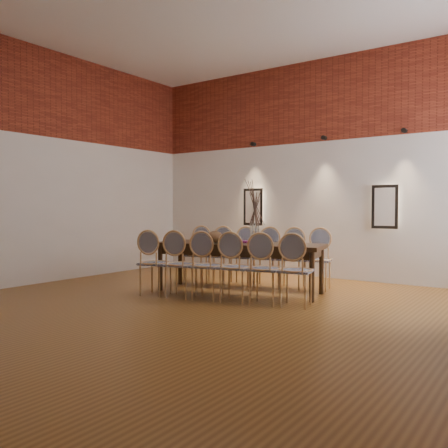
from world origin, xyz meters
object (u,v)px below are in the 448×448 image
Objects in this scene: chair_near_c at (208,266)px; chair_far_d at (266,258)px; chair_near_b at (181,264)px; chair_near_f at (296,271)px; dining_table at (239,268)px; book at (241,241)px; vase at (255,233)px; chair_near_a at (156,263)px; chair_far_c at (242,257)px; bowl at (215,237)px; chair_far_b at (219,256)px; chair_far_e at (291,259)px; chair_near_d at (236,267)px; chair_far_a at (197,255)px; chair_near_e at (265,269)px; chair_far_f at (318,260)px.

chair_near_c and chair_far_d have the same top height.
chair_near_f is (1.65, 0.36, 0.00)m from chair_near_b.
dining_table is 2.69× the size of chair_near_c.
chair_near_f reaches higher than book.
chair_near_f is 3.62× the size of book.
chair_near_a is at bearing -139.88° from vase.
chair_far_c reaches higher than bowl.
chair_near_c is at bearing 107.07° from chair_far_b.
chair_far_d is at bearing 0.00° from chair_far_e.
chair_near_d and chair_far_a have the same top height.
chair_far_e is at bearing 58.45° from chair_near_c.
vase is at bearing 152.16° from chair_far_a.
bowl is at bearing 132.83° from chair_near_d.
chair_near_e is 0.42m from chair_near_f.
chair_far_c is 0.84m from chair_far_e.
chair_near_d is at bearing -0.00° from chair_near_c.
chair_far_e and chair_far_f have the same top height.
chair_far_d is at bearing 72.93° from dining_table.
chair_far_a is at bearing 140.84° from chair_near_e.
chair_far_c is at bearing 90.00° from chair_near_c.
chair_near_b is 1.00× the size of chair_far_f.
chair_near_b is 1.00× the size of chair_near_c.
chair_near_c is at bearing 0.00° from chair_near_b.
vase is (-0.93, 0.50, 0.43)m from chair_near_f.
chair_far_b is 1.19m from vase.
chair_near_c is (0.41, 0.09, 0.00)m from chair_near_b.
chair_far_a and chair_far_f have the same top height.
chair_far_b is at bearing 140.84° from chair_near_f.
chair_far_f is at bearing -180.00° from chair_far_c.
chair_far_b is 1.69m from chair_far_f.
vase is at bearing 142.00° from chair_far_b.
chair_near_a is 1.61m from chair_far_c.
chair_near_d reaches higher than dining_table.
chair_near_c is at bearing 180.00° from chair_near_f.
dining_table is 9.73× the size of book.
chair_near_e is 1.00× the size of chair_near_f.
chair_near_a and chair_far_a have the same top height.
book is at bearing 41.21° from chair_far_e.
chair_near_b and chair_far_d have the same top height.
chair_far_d is (0.94, 1.61, 0.00)m from chair_near_a.
chair_far_a is 1.53m from vase.
book is (0.43, 0.91, 0.30)m from chair_near_b.
chair_far_b is at bearing -0.00° from chair_far_d.
dining_table is at bearing 132.65° from chair_near_e.
vase reaches higher than chair_near_a.
chair_far_e is at bearing 90.00° from chair_near_e.
chair_far_e is at bearing 53.49° from book.
chair_near_c is 1.00× the size of chair_near_f.
vase reaches higher than chair_near_e.
chair_near_e is (1.24, 0.27, 0.00)m from chair_near_b.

